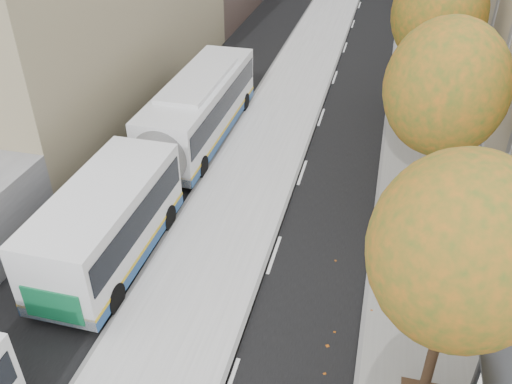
% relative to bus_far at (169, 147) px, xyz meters
% --- Properties ---
extents(bus_platform, '(4.25, 150.00, 0.15)m').
position_rel_bus_far_xyz_m(bus_platform, '(3.37, 13.02, -1.61)').
color(bus_platform, '#AFAFAF').
rests_on(bus_platform, ground).
extents(sidewalk, '(4.75, 150.00, 0.08)m').
position_rel_bus_far_xyz_m(sidewalk, '(11.37, 13.02, -1.65)').
color(sidewalk, gray).
rests_on(sidewalk, ground).
extents(tree_c, '(4.20, 4.20, 7.28)m').
position_rel_bus_far_xyz_m(tree_c, '(10.84, -8.98, 3.57)').
color(tree_c, black).
rests_on(tree_c, sidewalk).
extents(tree_d, '(4.40, 4.40, 7.60)m').
position_rel_bus_far_xyz_m(tree_d, '(10.84, 0.02, 3.78)').
color(tree_d, black).
rests_on(tree_d, sidewalk).
extents(tree_e, '(4.60, 4.60, 7.92)m').
position_rel_bus_far_xyz_m(tree_e, '(10.84, 9.02, 4.00)').
color(tree_e, black).
rests_on(tree_e, sidewalk).
extents(bus_far, '(2.88, 18.54, 3.09)m').
position_rel_bus_far_xyz_m(bus_far, '(0.00, 0.00, 0.00)').
color(bus_far, white).
rests_on(bus_far, ground).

